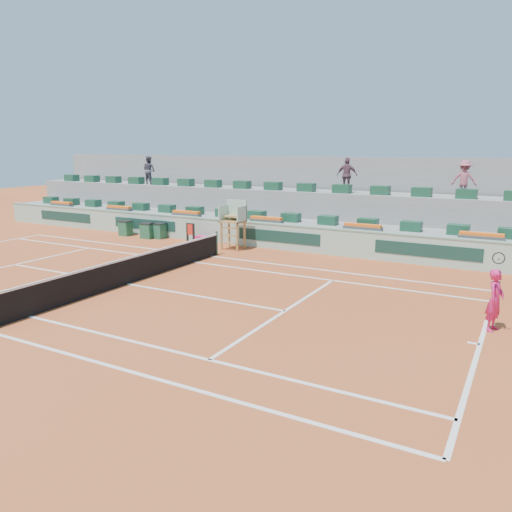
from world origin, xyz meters
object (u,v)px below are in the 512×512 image
object	(u,v)px
tennis_player	(495,300)
umpire_chair	(234,218)
player_bag	(205,240)
drink_cooler_a	(159,231)

from	to	relation	value
tennis_player	umpire_chair	bearing A→B (deg)	152.76
player_bag	drink_cooler_a	distance (m)	3.26
player_bag	tennis_player	size ratio (longest dim) A/B	0.42
umpire_chair	tennis_player	world-z (taller)	umpire_chair
player_bag	umpire_chair	xyz separation A→B (m)	(1.94, -0.25, 1.33)
umpire_chair	drink_cooler_a	bearing A→B (deg)	174.56
umpire_chair	player_bag	bearing A→B (deg)	172.78
player_bag	drink_cooler_a	world-z (taller)	drink_cooler_a
drink_cooler_a	player_bag	bearing A→B (deg)	-4.37
player_bag	umpire_chair	bearing A→B (deg)	-7.22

